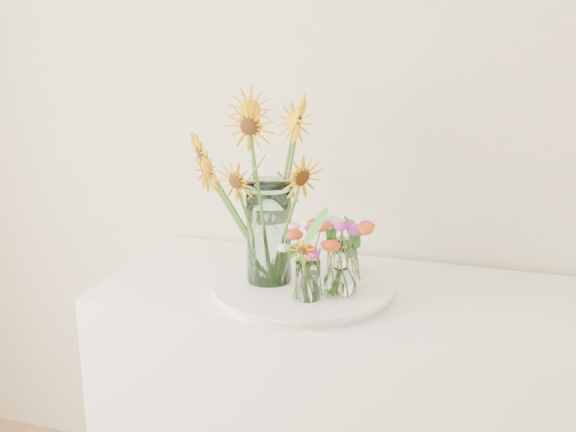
# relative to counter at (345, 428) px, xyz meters

# --- Properties ---
(counter) EXTENTS (1.40, 0.60, 0.90)m
(counter) POSITION_rel_counter_xyz_m (0.00, 0.00, 0.00)
(counter) COLOR white
(counter) RESTS_ON ground_plane
(tray) EXTENTS (0.48, 0.48, 0.02)m
(tray) POSITION_rel_counter_xyz_m (-0.12, -0.07, 0.46)
(tray) COLOR white
(tray) RESTS_ON counter
(mason_jar) EXTENTS (0.14, 0.14, 0.29)m
(mason_jar) POSITION_rel_counter_xyz_m (-0.21, -0.07, 0.62)
(mason_jar) COLOR #A9D1C4
(mason_jar) RESTS_ON tray
(sunflower_bouquet) EXTENTS (0.77, 0.77, 0.55)m
(sunflower_bouquet) POSITION_rel_counter_xyz_m (-0.21, -0.07, 0.75)
(sunflower_bouquet) COLOR #DEA004
(sunflower_bouquet) RESTS_ON tray
(small_vase_a) EXTENTS (0.07, 0.07, 0.11)m
(small_vase_a) POSITION_rel_counter_xyz_m (-0.07, -0.17, 0.53)
(small_vase_a) COLOR white
(small_vase_a) RESTS_ON tray
(wildflower_posy_a) EXTENTS (0.18, 0.18, 0.20)m
(wildflower_posy_a) POSITION_rel_counter_xyz_m (-0.07, -0.17, 0.58)
(wildflower_posy_a) COLOR #E34513
(wildflower_posy_a) RESTS_ON tray
(small_vase_b) EXTENTS (0.10, 0.10, 0.13)m
(small_vase_b) POSITION_rel_counter_xyz_m (0.00, -0.11, 0.54)
(small_vase_b) COLOR white
(small_vase_b) RESTS_ON tray
(wildflower_posy_b) EXTENTS (0.19, 0.19, 0.22)m
(wildflower_posy_b) POSITION_rel_counter_xyz_m (0.00, -0.11, 0.59)
(wildflower_posy_b) COLOR #E34513
(wildflower_posy_b) RESTS_ON tray
(small_vase_c) EXTENTS (0.08, 0.08, 0.12)m
(small_vase_c) POSITION_rel_counter_xyz_m (-0.02, 0.01, 0.53)
(small_vase_c) COLOR white
(small_vase_c) RESTS_ON tray
(wildflower_posy_c) EXTENTS (0.19, 0.19, 0.21)m
(wildflower_posy_c) POSITION_rel_counter_xyz_m (-0.02, 0.01, 0.58)
(wildflower_posy_c) COLOR #E34513
(wildflower_posy_c) RESTS_ON tray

